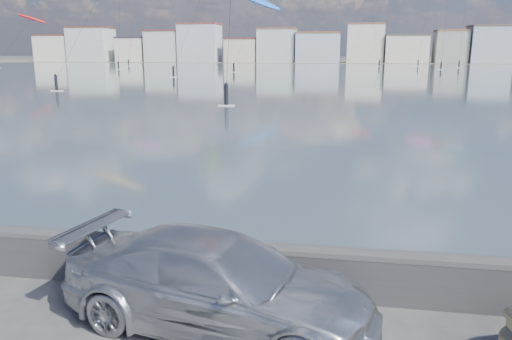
{
  "coord_description": "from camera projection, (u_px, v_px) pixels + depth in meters",
  "views": [
    {
      "loc": [
        2.72,
        -6.28,
        4.72
      ],
      "look_at": [
        1.0,
        4.0,
        2.2
      ],
      "focal_mm": 35.0,
      "sensor_mm": 36.0,
      "label": 1
    }
  ],
  "objects": [
    {
      "name": "kitesurfer_9",
      "position": [
        31.0,
        19.0,
        140.38
      ],
      "size": [
        8.63,
        15.45,
        15.0
      ],
      "color": "red",
      "rests_on": "ground"
    },
    {
      "name": "seawall",
      "position": [
        196.0,
        261.0,
        10.02
      ],
      "size": [
        400.0,
        0.36,
        1.08
      ],
      "color": "#28282B",
      "rests_on": "ground"
    },
    {
      "name": "car_silver",
      "position": [
        218.0,
        283.0,
        8.59
      ],
      "size": [
        5.92,
        3.36,
        1.62
      ],
      "primitive_type": "imported",
      "rotation": [
        0.0,
        0.0,
        1.36
      ],
      "color": "silver",
      "rests_on": "ground"
    },
    {
      "name": "bay_water",
      "position": [
        326.0,
        75.0,
        95.28
      ],
      "size": [
        500.0,
        177.0,
        0.0
      ],
      "primitive_type": "cube",
      "color": "#3B5057",
      "rests_on": "ground"
    },
    {
      "name": "far_buildings",
      "position": [
        338.0,
        46.0,
        184.24
      ],
      "size": [
        240.79,
        13.26,
        14.6
      ],
      "color": "silver",
      "rests_on": "ground"
    },
    {
      "name": "far_shore_strip",
      "position": [
        334.0,
        62.0,
        199.29
      ],
      "size": [
        500.0,
        60.0,
        0.0
      ],
      "primitive_type": "cube",
      "color": "#4C473D",
      "rests_on": "ground"
    },
    {
      "name": "kitesurfer_2",
      "position": [
        258.0,
        1.0,
        109.89
      ],
      "size": [
        10.5,
        10.55,
        18.09
      ],
      "color": "blue",
      "rests_on": "ground"
    }
  ]
}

